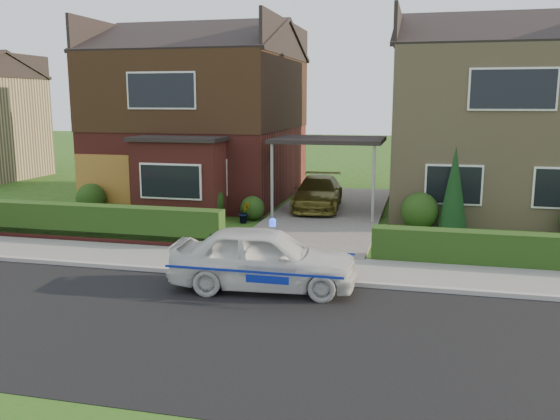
% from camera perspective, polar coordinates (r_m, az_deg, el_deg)
% --- Properties ---
extents(ground, '(120.00, 120.00, 0.00)m').
position_cam_1_polar(ground, '(10.92, -4.70, -11.44)').
color(ground, '#1D4B14').
rests_on(ground, ground).
extents(road, '(60.00, 6.00, 0.02)m').
position_cam_1_polar(road, '(10.92, -4.70, -11.44)').
color(road, black).
rests_on(road, ground).
extents(kerb, '(60.00, 0.16, 0.12)m').
position_cam_1_polar(kerb, '(13.66, -0.68, -6.57)').
color(kerb, '#9E9993').
rests_on(kerb, ground).
extents(sidewalk, '(60.00, 2.00, 0.10)m').
position_cam_1_polar(sidewalk, '(14.64, 0.34, -5.43)').
color(sidewalk, slate).
rests_on(sidewalk, ground).
extents(driveway, '(3.80, 12.00, 0.12)m').
position_cam_1_polar(driveway, '(21.24, 4.62, -0.38)').
color(driveway, '#666059').
rests_on(driveway, ground).
extents(house_left, '(7.50, 9.53, 7.25)m').
position_cam_1_polar(house_left, '(25.17, -7.48, 9.87)').
color(house_left, maroon).
rests_on(house_left, ground).
extents(house_right, '(7.50, 8.06, 7.25)m').
position_cam_1_polar(house_right, '(23.74, 20.08, 8.93)').
color(house_right, '#9C855F').
rests_on(house_right, ground).
extents(carport_link, '(3.80, 3.00, 2.77)m').
position_cam_1_polar(carport_link, '(20.86, 4.71, 6.61)').
color(carport_link, black).
rests_on(carport_link, ground).
extents(garage_door, '(2.20, 0.10, 2.10)m').
position_cam_1_polar(garage_door, '(22.88, -16.65, 2.51)').
color(garage_door, '#9A6721').
rests_on(garage_door, ground).
extents(dwarf_wall, '(7.70, 0.25, 0.36)m').
position_cam_1_polar(dwarf_wall, '(17.86, -17.18, -2.54)').
color(dwarf_wall, maroon).
rests_on(dwarf_wall, ground).
extents(hedge_left, '(7.50, 0.55, 0.90)m').
position_cam_1_polar(hedge_left, '(18.02, -16.90, -3.00)').
color(hedge_left, '#173310').
rests_on(hedge_left, ground).
extents(hedge_right, '(7.50, 0.55, 0.80)m').
position_cam_1_polar(hedge_right, '(15.71, 22.62, -5.34)').
color(hedge_right, '#173310').
rests_on(hedge_right, ground).
extents(shrub_left_far, '(1.08, 1.08, 1.08)m').
position_cam_1_polar(shrub_left_far, '(22.69, -17.72, 1.09)').
color(shrub_left_far, '#173310').
rests_on(shrub_left_far, ground).
extents(shrub_left_mid, '(1.32, 1.32, 1.32)m').
position_cam_1_polar(shrub_left_mid, '(20.52, -7.22, 0.89)').
color(shrub_left_mid, '#173310').
rests_on(shrub_left_mid, ground).
extents(shrub_left_near, '(0.84, 0.84, 0.84)m').
position_cam_1_polar(shrub_left_near, '(20.34, -2.68, 0.19)').
color(shrub_left_near, '#173310').
rests_on(shrub_left_near, ground).
extents(shrub_right_near, '(1.20, 1.20, 1.20)m').
position_cam_1_polar(shrub_right_near, '(19.32, 13.30, -0.10)').
color(shrub_right_near, '#173310').
rests_on(shrub_right_near, ground).
extents(conifer_a, '(0.90, 0.90, 2.60)m').
position_cam_1_polar(conifer_a, '(19.03, 16.39, 1.73)').
color(conifer_a, black).
rests_on(conifer_a, ground).
extents(police_car, '(3.74, 4.19, 1.55)m').
position_cam_1_polar(police_car, '(12.89, -1.54, -4.70)').
color(police_car, silver).
rests_on(police_car, ground).
extents(driveway_car, '(1.93, 4.15, 1.17)m').
position_cam_1_polar(driveway_car, '(21.90, 3.68, 1.68)').
color(driveway_car, brown).
rests_on(driveway_car, driveway).
extents(potted_plant_a, '(0.42, 0.28, 0.78)m').
position_cam_1_polar(potted_plant_a, '(17.94, -13.38, -1.60)').
color(potted_plant_a, gray).
rests_on(potted_plant_a, ground).
extents(potted_plant_b, '(0.51, 0.50, 0.72)m').
position_cam_1_polar(potted_plant_b, '(19.82, -3.44, -0.28)').
color(potted_plant_b, gray).
rests_on(potted_plant_b, ground).
extents(potted_plant_c, '(0.45, 0.45, 0.73)m').
position_cam_1_polar(potted_plant_c, '(20.16, -17.10, -0.53)').
color(potted_plant_c, gray).
rests_on(potted_plant_c, ground).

